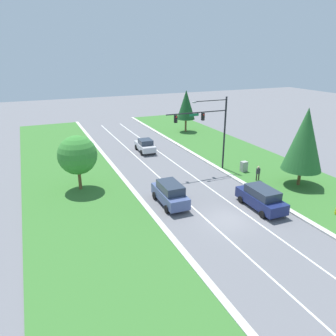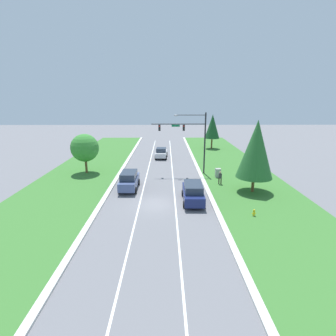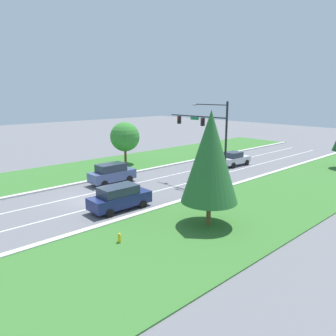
% 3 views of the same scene
% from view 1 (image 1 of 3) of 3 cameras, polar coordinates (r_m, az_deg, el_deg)
% --- Properties ---
extents(ground_plane, '(160.00, 160.00, 0.00)m').
position_cam_1_polar(ground_plane, '(28.06, 10.69, -8.77)').
color(ground_plane, slate).
extents(curb_strip_right, '(0.50, 90.00, 0.15)m').
position_cam_1_polar(curb_strip_right, '(31.29, 19.40, -6.33)').
color(curb_strip_right, beige).
rests_on(curb_strip_right, ground_plane).
extents(curb_strip_left, '(0.50, 90.00, 0.15)m').
position_cam_1_polar(curb_strip_left, '(25.61, -0.10, -11.19)').
color(curb_strip_left, beige).
rests_on(curb_strip_left, ground_plane).
extents(grass_verge_right, '(10.00, 90.00, 0.08)m').
position_cam_1_polar(grass_verge_right, '(34.89, 25.83, -4.57)').
color(grass_verge_right, '#38702D').
rests_on(grass_verge_right, ground_plane).
extents(grass_verge_left, '(10.00, 90.00, 0.08)m').
position_cam_1_polar(grass_verge_left, '(24.36, -11.85, -13.54)').
color(grass_verge_left, '#38702D').
rests_on(grass_verge_left, ground_plane).
extents(lane_stripe_inner_left, '(0.14, 81.00, 0.01)m').
position_cam_1_polar(lane_stripe_inner_left, '(27.19, 7.48, -9.57)').
color(lane_stripe_inner_left, white).
rests_on(lane_stripe_inner_left, ground_plane).
extents(lane_stripe_inner_right, '(0.14, 81.00, 0.01)m').
position_cam_1_polar(lane_stripe_inner_right, '(29.02, 13.68, -7.99)').
color(lane_stripe_inner_right, white).
rests_on(lane_stripe_inner_right, ground_plane).
extents(traffic_signal_mast, '(7.38, 0.41, 8.46)m').
position_cam_1_polar(traffic_signal_mast, '(36.99, 7.28, 7.66)').
color(traffic_signal_mast, black).
rests_on(traffic_signal_mast, ground_plane).
extents(navy_suv, '(2.23, 5.12, 1.98)m').
position_cam_1_polar(navy_suv, '(30.09, 15.92, -5.04)').
color(navy_suv, navy).
rests_on(navy_suv, ground_plane).
extents(silver_sedan, '(2.22, 4.54, 1.82)m').
position_cam_1_polar(silver_sedan, '(45.34, -4.00, 3.93)').
color(silver_sedan, silver).
rests_on(silver_sedan, ground_plane).
extents(slate_blue_suv, '(2.11, 4.88, 2.11)m').
position_cam_1_polar(slate_blue_suv, '(29.65, 0.36, -4.45)').
color(slate_blue_suv, '#475684').
rests_on(slate_blue_suv, ground_plane).
extents(utility_cabinet, '(0.70, 0.60, 1.25)m').
position_cam_1_polar(utility_cabinet, '(38.71, 13.07, 0.21)').
color(utility_cabinet, '#9E9E99').
rests_on(utility_cabinet, ground_plane).
extents(pedestrian, '(0.42, 0.30, 1.69)m').
position_cam_1_polar(pedestrian, '(36.26, 15.41, -0.82)').
color(pedestrian, '#42382D').
rests_on(pedestrian, ground_plane).
extents(fire_hydrant, '(0.34, 0.20, 0.70)m').
position_cam_1_polar(fire_hydrant, '(31.57, 27.25, -6.72)').
color(fire_hydrant, gold).
rests_on(fire_hydrant, ground_plane).
extents(conifer_near_right_tree, '(3.03, 3.03, 7.11)m').
position_cam_1_polar(conifer_near_right_tree, '(56.07, 3.16, 10.94)').
color(conifer_near_right_tree, brown).
rests_on(conifer_near_right_tree, ground_plane).
extents(oak_near_left_tree, '(3.84, 3.84, 5.58)m').
position_cam_1_polar(oak_near_left_tree, '(33.10, -15.50, 2.17)').
color(oak_near_left_tree, brown).
rests_on(oak_near_left_tree, ground_plane).
extents(conifer_far_right_tree, '(3.96, 3.96, 8.12)m').
position_cam_1_polar(conifer_far_right_tree, '(35.30, 22.71, 4.62)').
color(conifer_far_right_tree, brown).
rests_on(conifer_far_right_tree, ground_plane).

